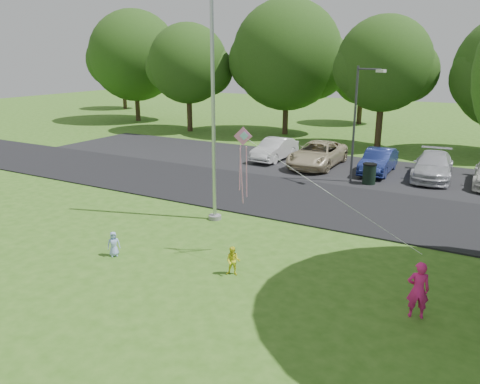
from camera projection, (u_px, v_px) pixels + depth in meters
The scene contains 12 objects.
ground at pixel (225, 296), 12.44m from camera, with size 120.00×120.00×0.00m, color #376A1C.
park_road at pixel (334, 204), 19.95m from camera, with size 60.00×6.00×0.06m, color black.
parking_strip at pixel (373, 173), 25.38m from camera, with size 42.00×7.00×0.06m, color black.
flagpole at pixel (213, 112), 17.10m from camera, with size 0.50×0.50×10.00m.
street_lamp at pixel (359, 115), 22.41m from camera, with size 1.50×0.80×5.69m.
trash_can at pixel (369, 174), 22.96m from camera, with size 0.68×0.68×1.08m.
tree_row at pixel (439, 62), 30.34m from camera, with size 64.35×11.94×10.88m.
parked_cars at pixel (373, 160), 25.25m from camera, with size 13.47×5.12×1.39m.
woman at pixel (418, 290), 11.24m from camera, with size 0.53×0.35×1.46m, color #E01D79.
child_yellow at pixel (233, 261), 13.50m from camera, with size 0.42×0.33×0.87m, color yellow.
child_blue at pixel (114, 244), 14.80m from camera, with size 0.40×0.26×0.81m, color #A6BFFF.
kite at pixel (247, 153), 13.97m from camera, with size 5.75×1.42×2.46m.
Camera 1 is at (5.83, -9.53, 6.15)m, focal length 35.00 mm.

